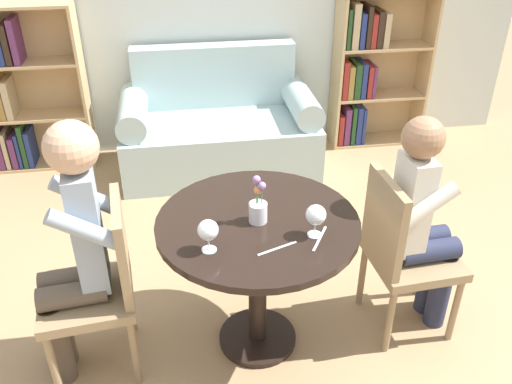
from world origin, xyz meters
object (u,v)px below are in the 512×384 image
object	(u,v)px
wine_glass_right	(316,216)
wine_glass_left	(208,231)
couch	(219,130)
bookshelf_right	(368,71)
flower_vase	(257,208)
bookshelf_left	(20,89)
person_right	(423,223)
person_left	(74,249)
chair_left	(101,282)
chair_right	(402,249)

from	to	relation	value
wine_glass_right	wine_glass_left	bearing A→B (deg)	-175.53
wine_glass_left	couch	bearing A→B (deg)	83.73
bookshelf_right	wine_glass_left	world-z (taller)	bookshelf_right
flower_vase	wine_glass_right	bearing A→B (deg)	-32.36
bookshelf_left	wine_glass_right	size ratio (longest dim) A/B	8.58
bookshelf_right	person_right	bearing A→B (deg)	-102.37
couch	person_left	world-z (taller)	person_left
couch	bookshelf_left	bearing A→B (deg)	170.04
chair_left	chair_right	xyz separation A→B (m)	(1.46, 0.02, 0.00)
chair_right	wine_glass_left	size ratio (longest dim) A/B	6.11
couch	bookshelf_right	size ratio (longest dim) A/B	1.18
person_left	person_right	size ratio (longest dim) A/B	1.08
chair_left	flower_vase	xyz separation A→B (m)	(0.73, 0.01, 0.33)
wine_glass_left	flower_vase	bearing A→B (deg)	37.85
bookshelf_left	bookshelf_right	world-z (taller)	same
bookshelf_left	chair_left	size ratio (longest dim) A/B	1.43
bookshelf_left	person_left	size ratio (longest dim) A/B	0.99
person_right	chair_left	bearing A→B (deg)	87.63
bookshelf_right	couch	bearing A→B (deg)	-168.53
bookshelf_left	chair_left	world-z (taller)	bookshelf_left
person_left	flower_vase	xyz separation A→B (m)	(0.81, 0.02, 0.12)
chair_right	flower_vase	xyz separation A→B (m)	(-0.73, -0.02, 0.33)
bookshelf_right	chair_right	size ratio (longest dim) A/B	1.43
bookshelf_right	flower_vase	bearing A→B (deg)	-120.36
chair_right	wine_glass_right	bearing A→B (deg)	104.46
wine_glass_left	wine_glass_right	distance (m)	0.46
chair_right	couch	bearing A→B (deg)	16.92
bookshelf_right	wine_glass_right	distance (m)	2.62
person_right	wine_glass_right	size ratio (longest dim) A/B	7.98
wine_glass_right	bookshelf_left	bearing A→B (deg)	126.12
bookshelf_right	chair_left	size ratio (longest dim) A/B	1.43
wine_glass_left	person_right	bearing A→B (deg)	11.24
wine_glass_left	wine_glass_right	size ratio (longest dim) A/B	0.98
couch	chair_left	bearing A→B (deg)	-110.31
bookshelf_left	wine_glass_right	bearing A→B (deg)	-53.88
chair_left	person_right	xyz separation A→B (m)	(1.55, 0.03, 0.14)
bookshelf_left	wine_glass_right	xyz separation A→B (m)	(1.74, -2.38, 0.21)
wine_glass_left	flower_vase	world-z (taller)	flower_vase
couch	person_left	distance (m)	2.18
person_right	bookshelf_right	bearing A→B (deg)	-15.99
couch	person_right	world-z (taller)	person_right
chair_left	person_left	xyz separation A→B (m)	(-0.08, -0.01, 0.21)
chair_left	flower_vase	size ratio (longest dim) A/B	3.88
bookshelf_left	bookshelf_right	distance (m)	2.81
wine_glass_right	person_left	bearing A→B (deg)	173.09
flower_vase	chair_right	bearing A→B (deg)	1.50
wine_glass_right	bookshelf_right	bearing A→B (deg)	65.60
bookshelf_right	chair_left	distance (m)	3.03
couch	flower_vase	xyz separation A→B (m)	(-0.00, -1.97, 0.51)
chair_left	person_left	bearing A→B (deg)	-85.98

